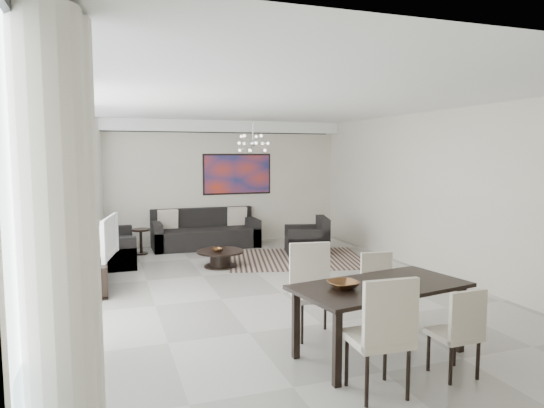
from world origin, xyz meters
name	(u,v)px	position (x,y,z in m)	size (l,w,h in m)	color
room_shell	(310,199)	(0.46, 0.00, 1.45)	(6.00, 9.00, 2.90)	#A8A39B
window_wall	(80,205)	(-2.86, 0.00, 1.47)	(0.37, 8.95, 2.90)	silver
soffit	(218,126)	(0.00, 4.30, 2.77)	(5.98, 0.40, 0.26)	white
painting	(237,174)	(0.50, 4.47, 1.65)	(1.68, 0.04, 0.98)	red
chandelier	(253,143)	(0.30, 2.50, 2.35)	(0.66, 0.66, 0.71)	silver
rug	(295,259)	(1.10, 2.18, 0.01)	(2.72, 2.10, 0.01)	black
coffee_table	(220,258)	(-0.50, 2.02, 0.18)	(0.89, 0.89, 0.31)	black
bowl_coffee	(217,250)	(-0.58, 1.94, 0.35)	(0.22, 0.22, 0.07)	brown
sofa_main	(205,234)	(-0.38, 4.07, 0.29)	(2.39, 0.98, 0.87)	black
loveseat	(106,249)	(-2.55, 3.05, 0.29)	(0.96, 1.71, 0.86)	black
armchair	(308,241)	(1.59, 2.65, 0.27)	(1.09, 1.13, 0.78)	black
side_table	(141,237)	(-1.84, 3.70, 0.37)	(0.40, 0.40, 0.55)	black
tv_console	(93,273)	(-2.76, 1.27, 0.24)	(0.44, 1.55, 0.48)	black
television	(102,237)	(-2.60, 1.29, 0.81)	(1.14, 0.15, 0.66)	gray
dining_table	(380,292)	(0.18, -2.50, 0.69)	(1.99, 1.23, 0.77)	black
dining_chair_sw	(384,329)	(-0.30, -3.32, 0.64)	(0.53, 0.53, 1.10)	beige
dining_chair_se	(460,327)	(0.60, -3.24, 0.51)	(0.42, 0.42, 0.89)	beige
dining_chair_nw	(312,282)	(-0.25, -1.69, 0.63)	(0.57, 0.57, 1.08)	beige
dining_chair_ne	(379,284)	(0.69, -1.64, 0.51)	(0.48, 0.48, 0.90)	beige
bowl_dining	(343,285)	(-0.27, -2.51, 0.81)	(0.31, 0.31, 0.08)	brown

